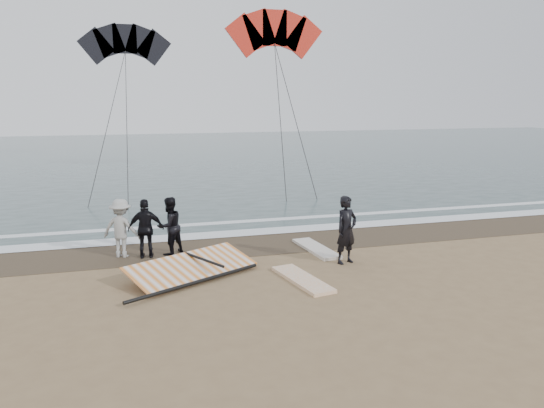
{
  "coord_description": "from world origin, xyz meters",
  "views": [
    {
      "loc": [
        -3.77,
        -11.68,
        4.66
      ],
      "look_at": [
        0.38,
        3.0,
        1.6
      ],
      "focal_mm": 35.0,
      "sensor_mm": 36.0,
      "label": 1
    }
  ],
  "objects_px": {
    "man_main": "(346,230)",
    "board_cream": "(316,249)",
    "board_white": "(302,279)",
    "sail_rig": "(189,268)"
  },
  "relations": [
    {
      "from": "man_main",
      "to": "board_cream",
      "type": "distance_m",
      "value": 1.76
    },
    {
      "from": "board_cream",
      "to": "board_white",
      "type": "bearing_deg",
      "value": -123.22
    },
    {
      "from": "board_white",
      "to": "sail_rig",
      "type": "relative_size",
      "value": 0.63
    },
    {
      "from": "sail_rig",
      "to": "man_main",
      "type": "bearing_deg",
      "value": -1.75
    },
    {
      "from": "man_main",
      "to": "board_cream",
      "type": "bearing_deg",
      "value": 84.27
    },
    {
      "from": "man_main",
      "to": "sail_rig",
      "type": "bearing_deg",
      "value": 158.41
    },
    {
      "from": "board_cream",
      "to": "sail_rig",
      "type": "xyz_separation_m",
      "value": [
        -4.11,
        -1.31,
        0.15
      ]
    },
    {
      "from": "man_main",
      "to": "board_white",
      "type": "relative_size",
      "value": 0.84
    },
    {
      "from": "man_main",
      "to": "board_cream",
      "type": "height_order",
      "value": "man_main"
    },
    {
      "from": "board_white",
      "to": "sail_rig",
      "type": "xyz_separation_m",
      "value": [
        -2.77,
        1.27,
        0.15
      ]
    }
  ]
}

